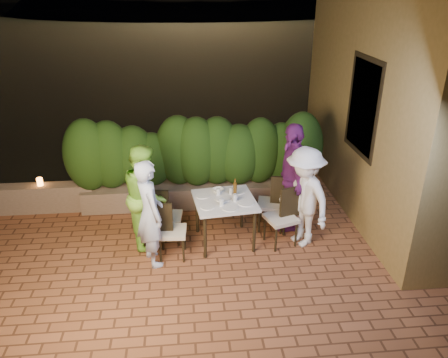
{
  "coord_description": "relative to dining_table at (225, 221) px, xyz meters",
  "views": [
    {
      "loc": [
        -0.04,
        -4.97,
        3.81
      ],
      "look_at": [
        0.55,
        1.05,
        1.05
      ],
      "focal_mm": 35.0,
      "sensor_mm": 36.0,
      "label": 1
    }
  ],
  "objects": [
    {
      "name": "ground",
      "position": [
        -0.55,
        -0.95,
        -0.4
      ],
      "size": [
        400.0,
        400.0,
        0.0
      ],
      "primitive_type": "plane",
      "color": "black",
      "rests_on": "ground"
    },
    {
      "name": "terrace_floor",
      "position": [
        -0.55,
        -0.45,
        -0.45
      ],
      "size": [
        7.0,
        6.0,
        0.15
      ],
      "primitive_type": "cube",
      "color": "brown",
      "rests_on": "ground"
    },
    {
      "name": "building_wall",
      "position": [
        3.05,
        1.05,
        2.12
      ],
      "size": [
        1.6,
        5.0,
        5.0
      ],
      "primitive_type": "cube",
      "color": "olive",
      "rests_on": "ground"
    },
    {
      "name": "window_pane",
      "position": [
        2.27,
        0.55,
        1.62
      ],
      "size": [
        0.08,
        1.0,
        1.4
      ],
      "primitive_type": "cube",
      "color": "black",
      "rests_on": "building_wall"
    },
    {
      "name": "window_frame",
      "position": [
        2.26,
        0.55,
        1.62
      ],
      "size": [
        0.06,
        1.15,
        1.55
      ],
      "primitive_type": "cube",
      "color": "black",
      "rests_on": "building_wall"
    },
    {
      "name": "planter",
      "position": [
        -0.35,
        1.35,
        -0.17
      ],
      "size": [
        4.2,
        0.55,
        0.4
      ],
      "primitive_type": "cube",
      "color": "#79614D",
      "rests_on": "ground"
    },
    {
      "name": "hedge",
      "position": [
        -0.35,
        1.35,
        0.57
      ],
      "size": [
        4.0,
        0.7,
        1.1
      ],
      "primitive_type": null,
      "color": "#1E3C10",
      "rests_on": "planter"
    },
    {
      "name": "parapet",
      "position": [
        -3.35,
        1.35,
        -0.12
      ],
      "size": [
        2.2,
        0.3,
        0.5
      ],
      "primitive_type": "cube",
      "color": "#79614D",
      "rests_on": "ground"
    },
    {
      "name": "hill",
      "position": [
        1.45,
        59.05,
        -4.38
      ],
      "size": [
        52.0,
        40.0,
        22.0
      ],
      "primitive_type": "ellipsoid",
      "color": "black",
      "rests_on": "ground"
    },
    {
      "name": "dining_table",
      "position": [
        0.0,
        0.0,
        0.0
      ],
      "size": [
        1.01,
        1.01,
        0.75
      ],
      "primitive_type": null,
      "rotation": [
        0.0,
        0.0,
        0.12
      ],
      "color": "white",
      "rests_on": "ground"
    },
    {
      "name": "plate_nw",
      "position": [
        -0.28,
        -0.22,
        0.38
      ],
      "size": [
        0.21,
        0.21,
        0.01
      ],
      "primitive_type": "cylinder",
      "color": "white",
      "rests_on": "dining_table"
    },
    {
      "name": "plate_sw",
      "position": [
        -0.33,
        0.15,
        0.38
      ],
      "size": [
        0.21,
        0.21,
        0.01
      ],
      "primitive_type": "cylinder",
      "color": "white",
      "rests_on": "dining_table"
    },
    {
      "name": "plate_ne",
      "position": [
        0.31,
        -0.16,
        0.38
      ],
      "size": [
        0.24,
        0.24,
        0.01
      ],
      "primitive_type": "cylinder",
      "color": "white",
      "rests_on": "dining_table"
    },
    {
      "name": "plate_se",
      "position": [
        0.24,
        0.24,
        0.38
      ],
      "size": [
        0.21,
        0.21,
        0.01
      ],
      "primitive_type": "cylinder",
      "color": "white",
      "rests_on": "dining_table"
    },
    {
      "name": "plate_centre",
      "position": [
        -0.03,
        0.03,
        0.38
      ],
      "size": [
        0.24,
        0.24,
        0.01
      ],
      "primitive_type": "cylinder",
      "color": "white",
      "rests_on": "dining_table"
    },
    {
      "name": "plate_front",
      "position": [
        0.05,
        -0.29,
        0.38
      ],
      "size": [
        0.24,
        0.24,
        0.01
      ],
      "primitive_type": "cylinder",
      "color": "white",
      "rests_on": "dining_table"
    },
    {
      "name": "glass_nw",
      "position": [
        -0.06,
        -0.19,
        0.43
      ],
      "size": [
        0.07,
        0.07,
        0.12
      ],
      "primitive_type": "cylinder",
      "color": "silver",
      "rests_on": "dining_table"
    },
    {
      "name": "glass_sw",
      "position": [
        -0.08,
        0.15,
        0.43
      ],
      "size": [
        0.07,
        0.07,
        0.12
      ],
      "primitive_type": "cylinder",
      "color": "silver",
      "rests_on": "dining_table"
    },
    {
      "name": "glass_ne",
      "position": [
        0.15,
        -0.07,
        0.43
      ],
      "size": [
        0.07,
        0.07,
        0.12
      ],
      "primitive_type": "cylinder",
      "color": "silver",
      "rests_on": "dining_table"
    },
    {
      "name": "glass_se",
      "position": [
        0.12,
        0.19,
        0.43
      ],
      "size": [
        0.06,
        0.06,
        0.11
      ],
      "primitive_type": "cylinder",
      "color": "silver",
      "rests_on": "dining_table"
    },
    {
      "name": "beer_bottle",
      "position": [
        0.17,
        0.1,
        0.52
      ],
      "size": [
        0.06,
        0.06,
        0.29
      ],
      "primitive_type": null,
      "color": "#53350D",
      "rests_on": "dining_table"
    },
    {
      "name": "bowl",
      "position": [
        -0.07,
        0.3,
        0.4
      ],
      "size": [
        0.24,
        0.24,
        0.04
      ],
      "primitive_type": "imported",
      "rotation": [
        0.0,
        0.0,
        0.43
      ],
      "color": "white",
      "rests_on": "dining_table"
    },
    {
      "name": "chair_left_front",
      "position": [
        -0.81,
        -0.33,
        0.07
      ],
      "size": [
        0.44,
        0.44,
        0.89
      ],
      "primitive_type": null,
      "rotation": [
        0.0,
        0.0,
        -0.07
      ],
      "color": "black",
      "rests_on": "ground"
    },
    {
      "name": "chair_left_back",
      "position": [
        -0.87,
        0.13,
        0.07
      ],
      "size": [
        0.45,
        0.45,
        0.88
      ],
      "primitive_type": null,
      "rotation": [
        0.0,
        0.0,
        -0.11
      ],
      "color": "black",
      "rests_on": "ground"
    },
    {
      "name": "chair_right_front",
      "position": [
        0.86,
        -0.14,
        0.1
      ],
      "size": [
        0.55,
        0.55,
        0.95
      ],
      "primitive_type": null,
      "rotation": [
        0.0,
        0.0,
        3.46
      ],
      "color": "black",
      "rests_on": "ground"
    },
    {
      "name": "chair_right_back",
      "position": [
        0.81,
        0.35,
        0.1
      ],
      "size": [
        0.53,
        0.53,
        0.95
      ],
      "primitive_type": null,
      "rotation": [
        0.0,
        0.0,
        2.91
      ],
      "color": "black",
      "rests_on": "ground"
    },
    {
      "name": "diner_blue",
      "position": [
        -1.11,
        -0.43,
        0.43
      ],
      "size": [
        0.59,
        0.69,
        1.61
      ],
      "primitive_type": "imported",
      "rotation": [
        0.0,
        0.0,
        1.97
      ],
      "color": "silver",
      "rests_on": "ground"
    },
    {
      "name": "diner_green",
      "position": [
        -1.21,
        0.13,
        0.44
      ],
      "size": [
        0.73,
        0.88,
        1.63
      ],
      "primitive_type": "imported",
      "rotation": [
        0.0,
        0.0,
        1.72
      ],
      "color": "#91E146",
      "rests_on": "ground"
    },
    {
      "name": "diner_white",
      "position": [
        1.2,
        -0.14,
        0.43
      ],
      "size": [
        0.98,
        1.19,
        1.6
      ],
      "primitive_type": "imported",
      "rotation": [
        0.0,
        0.0,
        -1.14
      ],
      "color": "white",
      "rests_on": "ground"
    },
    {
      "name": "diner_purple",
      "position": [
        1.13,
        0.38,
        0.53
      ],
      "size": [
        0.49,
        1.08,
        1.82
      ],
      "primitive_type": "imported",
      "rotation": [
        0.0,
        0.0,
        -1.61
      ],
      "color": "#78287A",
      "rests_on": "ground"
    },
    {
      "name": "parapet_lamp",
      "position": [
        -3.15,
        1.35,
        0.2
      ],
      "size": [
        0.1,
        0.1,
        0.14
      ],
      "primitive_type": "cylinder",
      "color": "orange",
      "rests_on": "parapet"
    }
  ]
}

